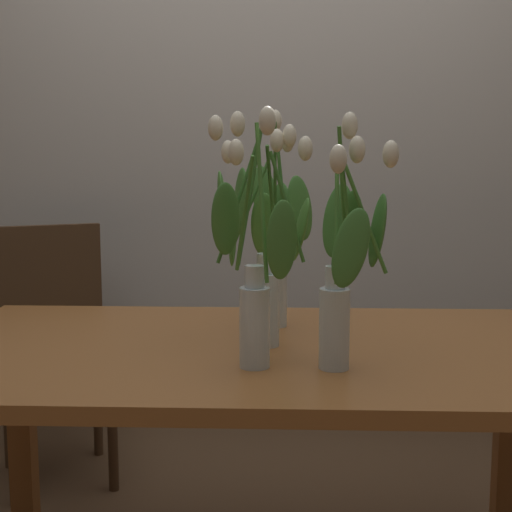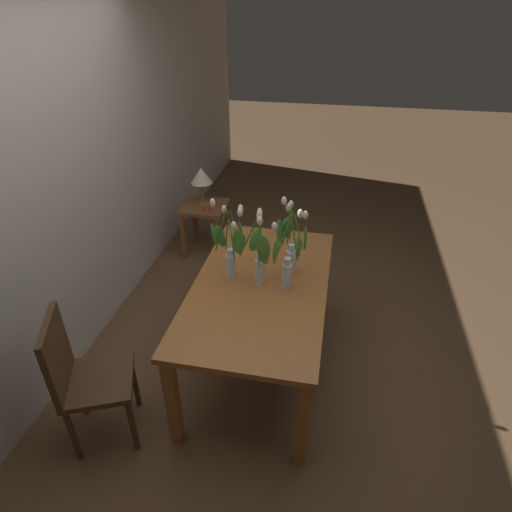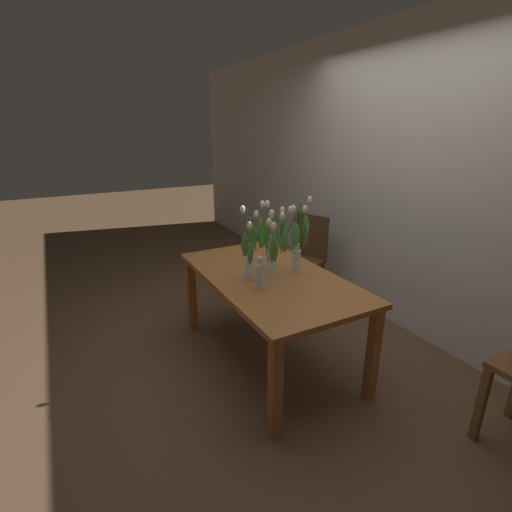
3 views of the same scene
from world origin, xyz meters
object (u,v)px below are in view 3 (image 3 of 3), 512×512
dining_chair (305,253)px  tulip_vase_1 (273,247)px  tulip_vase_3 (264,259)px  tulip_vase_2 (249,256)px  dining_table (270,286)px  tulip_vase_0 (297,243)px

dining_chair → tulip_vase_1: bearing=-47.9°
dining_chair → tulip_vase_3: bearing=-47.3°
dining_chair → tulip_vase_2: bearing=-53.7°
dining_table → tulip_vase_0: tulip_vase_0 is taller
tulip_vase_0 → dining_chair: (-0.83, 0.69, -0.45)m
tulip_vase_2 → dining_chair: tulip_vase_2 is taller
tulip_vase_1 → dining_chair: bearing=132.1°
tulip_vase_2 → tulip_vase_3: (0.20, 0.01, 0.04)m
dining_chair → tulip_vase_0: bearing=-39.8°
dining_table → tulip_vase_3: 0.41m
tulip_vase_2 → tulip_vase_1: bearing=87.2°
tulip_vase_3 → dining_chair: size_ratio=0.61×
dining_table → tulip_vase_3: (0.20, -0.17, 0.31)m
dining_table → tulip_vase_0: bearing=80.8°
tulip_vase_0 → dining_chair: tulip_vase_0 is taller
dining_table → tulip_vase_1: 0.32m
tulip_vase_3 → tulip_vase_1: bearing=135.3°
tulip_vase_0 → dining_chair: 1.17m
tulip_vase_0 → tulip_vase_1: size_ratio=1.03×
tulip_vase_1 → tulip_vase_3: (0.19, -0.19, -0.00)m
tulip_vase_0 → dining_table: bearing=-99.2°
tulip_vase_0 → tulip_vase_3: bearing=-67.0°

